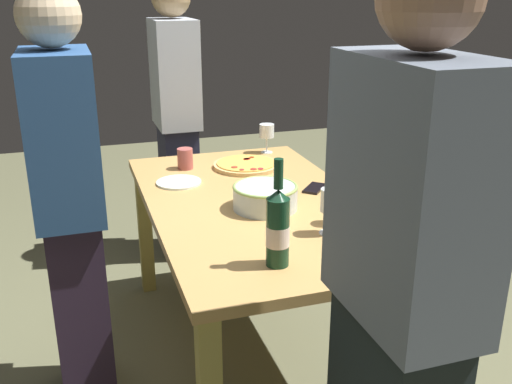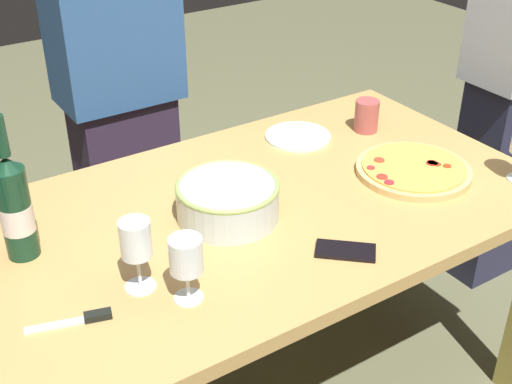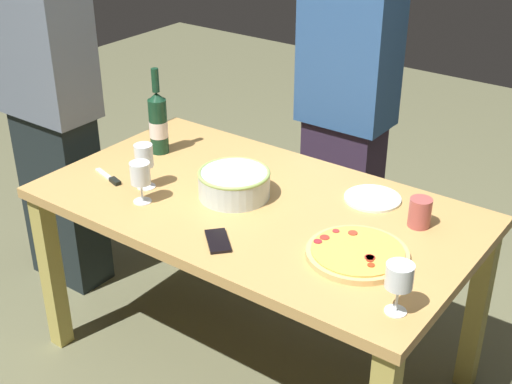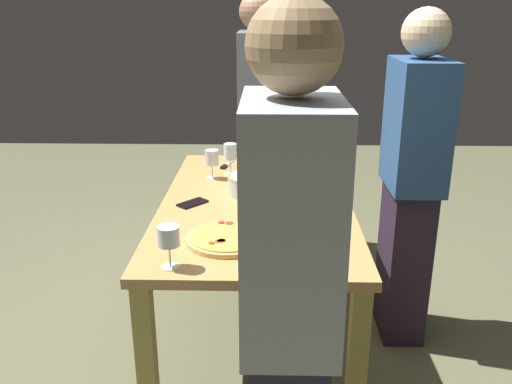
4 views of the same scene
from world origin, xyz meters
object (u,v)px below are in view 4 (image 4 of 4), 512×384
Objects in this scene: wine_bottle at (279,143)px; person_guest_right at (257,126)px; person_host at (288,319)px; person_guest_left at (411,181)px; wine_glass_far_left at (230,153)px; pizza_knife at (226,165)px; cup_amber at (303,238)px; cell_phone at (192,203)px; serving_bowl at (255,183)px; pizza at (227,238)px; dining_table at (256,218)px; wine_glass_near_pizza at (212,158)px; side_plate at (318,227)px; wine_glass_by_bottle at (169,238)px.

person_guest_right reaches higher than wine_bottle.
person_host is 1.41m from person_guest_left.
wine_glass_far_left is 0.98× the size of pizza_knife.
cup_amber reaches higher than cell_phone.
cup_amber is 0.70m from cell_phone.
pizza_knife is at bearing -159.09° from serving_bowl.
pizza is 1.10m from wine_bottle.
person_guest_left is (0.03, 0.76, 0.03)m from serving_bowl.
dining_table is 0.60m from pizza_knife.
dining_table is 0.46m from wine_glass_near_pizza.
cell_phone is at bearing -154.61° from pizza.
wine_bottle is 1.15m from cup_amber.
cup_amber is (0.55, 0.19, 0.14)m from dining_table.
person_guest_right is (-1.02, -0.01, 0.07)m from serving_bowl.
serving_bowl is at bearing -146.93° from side_plate.
wine_glass_by_bottle is at bearing -72.49° from cup_amber.
serving_bowl reaches higher than pizza_knife.
side_plate is at bearing 38.78° from dining_table.
pizza is 0.46m from cell_phone.
person_host is (1.76, 0.30, 0.10)m from pizza_knife.
person_host reaches higher than wine_bottle.
wine_glass_near_pizza reaches higher than serving_bowl.
wine_bottle reaches higher than serving_bowl.
wine_bottle is 0.22× the size of person_host.
wine_glass_by_bottle is at bearing -7.19° from wine_glass_far_left.
dining_table is 10.13× the size of wine_glass_near_pizza.
pizza is (0.48, -0.10, 0.11)m from dining_table.
dining_table is 9.13× the size of wine_glass_far_left.
cup_amber is at bearing 19.75° from wine_glass_far_left.
cup_amber is 0.06× the size of person_host.
person_guest_left is (-0.06, 0.75, 0.17)m from dining_table.
side_plate is 0.88m from person_host.
person_host is (1.13, 0.41, 0.10)m from cell_phone.
serving_bowl is 0.85m from wine_glass_by_bottle.
wine_glass_by_bottle is at bearing 31.68° from person_guest_left.
cup_amber is at bearing 43.06° from person_guest_left.
person_guest_left is 0.95× the size of person_guest_right.
wine_glass_far_left is 0.97m from person_guest_left.
person_guest_left reaches higher than pizza_knife.
wine_glass_by_bottle is 0.63m from person_host.
wine_bottle is 0.22× the size of person_guest_left.
pizza_knife is at bearing 175.36° from wine_glass_by_bottle.
cell_phone is 1.21m from person_guest_right.
person_guest_left is (-0.12, 1.05, 0.08)m from cell_phone.
serving_bowl is 0.16× the size of person_guest_right.
wine_glass_by_bottle is 0.51m from cup_amber.
pizza_knife is (0.03, -0.31, -0.13)m from wine_bottle.
wine_glass_by_bottle is at bearing -2.57° from wine_glass_near_pizza.
cell_phone is at bearing -7.79° from wine_glass_near_pizza.
wine_glass_near_pizza is at bearing -135.97° from serving_bowl.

